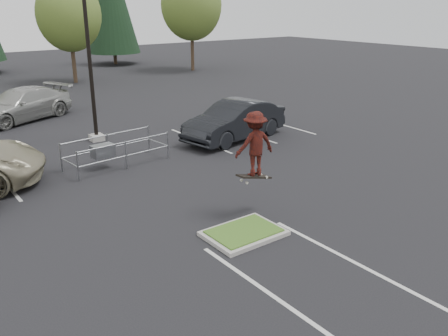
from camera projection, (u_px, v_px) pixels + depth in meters
ground at (244, 235)px, 13.70m from camera, size 120.00×120.00×0.00m
grass_median at (244, 233)px, 13.67m from camera, size 2.20×1.60×0.16m
stall_lines at (113, 185)px, 17.49m from camera, size 22.62×17.60×0.01m
light_pole at (88, 44)px, 21.55m from camera, size 0.70×0.60×10.12m
decid_c at (69, 17)px, 37.91m from camera, size 5.12×5.12×8.38m
decid_d at (191, 7)px, 44.83m from camera, size 5.76×5.76×9.43m
cart_corral at (106, 150)px, 19.06m from camera, size 4.30×1.91×1.18m
skateboarder at (255, 144)px, 14.37m from camera, size 1.38×0.91×2.25m
car_r_charc at (235, 121)px, 23.00m from camera, size 5.92×2.98×1.86m
car_far_silver at (22, 104)px, 26.77m from camera, size 6.66×4.87×1.79m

